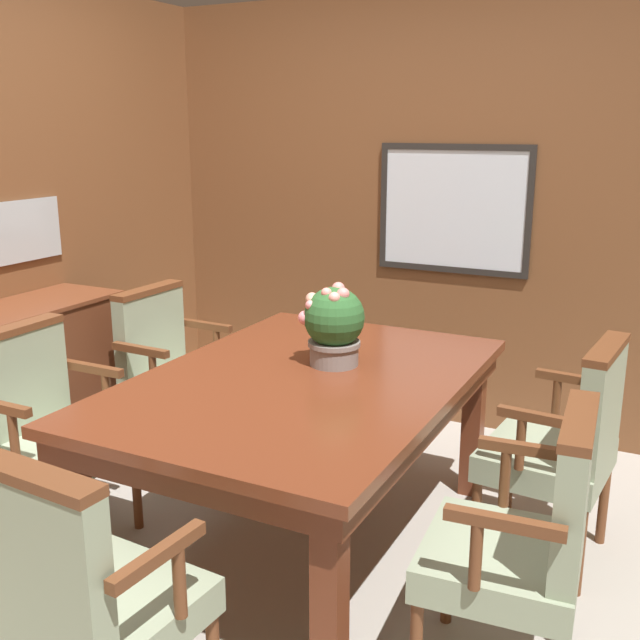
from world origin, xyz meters
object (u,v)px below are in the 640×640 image
(dining_table, at_px, (303,398))
(sideboard_cabinet, at_px, (22,398))
(chair_right_near, at_px, (526,537))
(chair_right_far, at_px, (565,441))
(chair_left_near, at_px, (46,424))
(potted_plant, at_px, (334,324))
(chair_left_far, at_px, (171,369))
(chair_head_near, at_px, (82,593))

(dining_table, relative_size, sideboard_cabinet, 1.63)
(chair_right_near, bearing_deg, dining_table, -117.15)
(chair_right_far, bearing_deg, sideboard_cabinet, -73.74)
(chair_left_near, height_order, potted_plant, potted_plant)
(chair_left_near, height_order, chair_right_near, same)
(chair_left_far, relative_size, sideboard_cabinet, 0.87)
(dining_table, bearing_deg, sideboard_cabinet, -175.40)
(chair_left_near, distance_m, sideboard_cabinet, 0.58)
(potted_plant, bearing_deg, sideboard_cabinet, -168.32)
(dining_table, xyz_separation_m, potted_plant, (0.04, 0.20, 0.27))
(chair_left_near, bearing_deg, chair_right_near, -89.84)
(chair_head_near, xyz_separation_m, chair_right_near, (1.01, 0.82, 0.00))
(dining_table, xyz_separation_m, chair_head_near, (-0.02, -1.23, -0.14))
(chair_right_near, height_order, chair_left_far, same)
(chair_left_far, bearing_deg, chair_right_near, -110.62)
(chair_head_near, distance_m, chair_right_near, 1.30)
(chair_right_far, xyz_separation_m, chair_head_near, (-0.99, -1.62, 0.00))
(chair_left_near, bearing_deg, chair_head_near, -129.80)
(chair_left_near, relative_size, chair_right_far, 1.00)
(chair_left_near, xyz_separation_m, chair_right_far, (1.97, 0.81, 0.00))
(chair_right_far, relative_size, chair_right_near, 1.00)
(chair_left_near, distance_m, chair_right_near, 1.98)
(chair_left_far, xyz_separation_m, potted_plant, (1.02, -0.20, 0.41))
(chair_right_far, relative_size, potted_plant, 2.68)
(chair_left_near, height_order, chair_left_far, same)
(potted_plant, bearing_deg, chair_right_near, -32.72)
(potted_plant, bearing_deg, chair_left_near, -148.99)
(chair_left_far, bearing_deg, chair_head_near, -147.62)
(chair_head_near, xyz_separation_m, potted_plant, (0.06, 1.43, 0.41))
(chair_right_far, distance_m, chair_right_near, 0.80)
(chair_left_near, relative_size, chair_head_near, 1.00)
(dining_table, distance_m, chair_head_near, 1.24)
(chair_right_near, distance_m, potted_plant, 1.20)
(potted_plant, relative_size, sideboard_cabinet, 0.32)
(dining_table, relative_size, chair_left_near, 1.88)
(chair_right_far, distance_m, chair_head_near, 1.90)
(chair_left_far, distance_m, potted_plant, 1.12)
(dining_table, xyz_separation_m, chair_right_near, (0.99, -0.41, -0.14))
(chair_head_near, bearing_deg, dining_table, -86.94)
(chair_head_near, bearing_deg, chair_left_near, -35.66)
(chair_right_near, relative_size, chair_left_far, 1.00)
(chair_right_far, relative_size, chair_head_near, 1.00)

